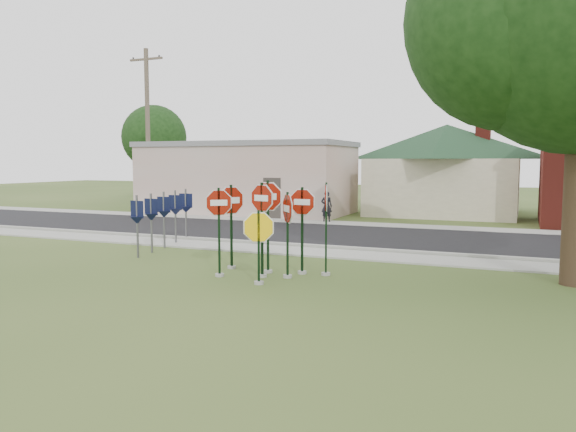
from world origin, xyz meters
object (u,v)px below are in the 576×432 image
at_px(stop_sign_center, 262,217).
at_px(stop_sign_yellow, 259,239).
at_px(utility_pole_near, 148,128).
at_px(stop_sign_left, 219,221).
at_px(pedestrian, 327,206).

height_order(stop_sign_center, stop_sign_yellow, stop_sign_center).
bearing_deg(utility_pole_near, stop_sign_center, -44.88).
relative_size(stop_sign_center, stop_sign_yellow, 1.33).
height_order(stop_sign_center, stop_sign_left, stop_sign_center).
bearing_deg(stop_sign_left, stop_sign_center, 17.96).
height_order(stop_sign_yellow, utility_pole_near, utility_pole_near).
distance_m(stop_sign_left, pedestrian, 13.72).
bearing_deg(stop_sign_center, stop_sign_left, -162.04).
distance_m(stop_sign_center, stop_sign_left, 1.15).
xyz_separation_m(stop_sign_center, stop_sign_yellow, (0.30, -0.81, -0.46)).
bearing_deg(stop_sign_center, utility_pole_near, 135.12).
height_order(stop_sign_center, pedestrian, stop_sign_center).
xyz_separation_m(utility_pole_near, pedestrian, (11.20, -0.64, -4.14)).
relative_size(stop_sign_yellow, utility_pole_near, 0.21).
height_order(stop_sign_left, utility_pole_near, utility_pole_near).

